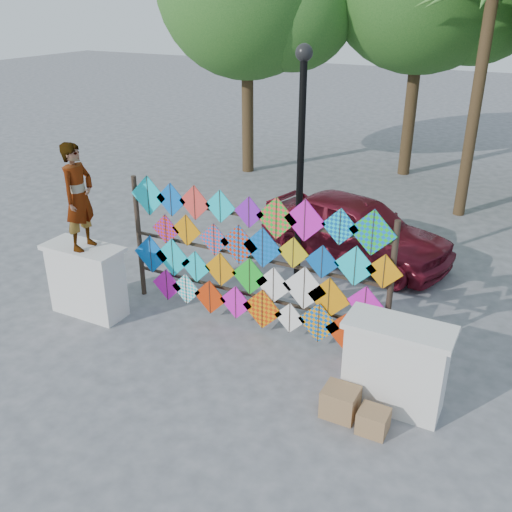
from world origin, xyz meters
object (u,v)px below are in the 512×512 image
(kite_rack, at_px, (254,262))
(lamppost, at_px, (301,156))
(vendor_woman, at_px, (79,197))
(sedan, at_px, (356,228))

(kite_rack, height_order, lamppost, lamppost)
(vendor_woman, bearing_deg, kite_rack, -76.56)
(kite_rack, distance_m, lamppost, 1.97)
(sedan, bearing_deg, kite_rack, -176.84)
(kite_rack, bearing_deg, vendor_woman, -161.23)
(kite_rack, bearing_deg, sedan, 80.06)
(vendor_woman, bearing_deg, sedan, -42.72)
(kite_rack, relative_size, vendor_woman, 2.73)
(sedan, bearing_deg, lamppost, -177.20)
(vendor_woman, xyz_separation_m, lamppost, (2.93, 2.20, 0.52))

